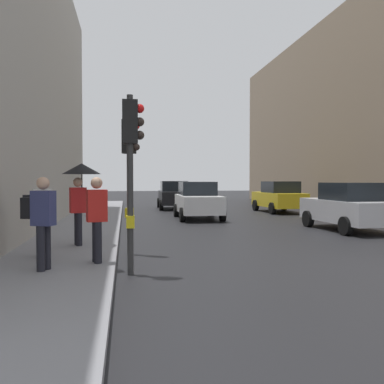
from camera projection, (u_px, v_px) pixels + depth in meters
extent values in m
cube|color=gray|center=(81.00, 234.00, 14.24)|extent=(2.52, 40.00, 0.16)
cylinder|color=#2D2D2D|center=(130.00, 185.00, 8.47)|extent=(0.12, 0.12, 3.53)
cube|color=black|center=(130.00, 122.00, 8.43)|extent=(0.30, 0.24, 0.84)
cube|color=yellow|center=(130.00, 222.00, 8.49)|extent=(0.16, 0.20, 0.24)
sphere|color=red|center=(140.00, 109.00, 8.45)|extent=(0.18, 0.18, 0.18)
sphere|color=#2D231E|center=(140.00, 122.00, 8.46)|extent=(0.18, 0.18, 0.18)
sphere|color=#2D231E|center=(140.00, 135.00, 8.47)|extent=(0.18, 0.18, 0.18)
cylinder|color=#2D2D2D|center=(129.00, 185.00, 10.77)|extent=(0.12, 0.12, 3.46)
cube|color=black|center=(129.00, 137.00, 10.73)|extent=(0.37, 0.33, 0.84)
cube|color=yellow|center=(129.00, 213.00, 10.79)|extent=(0.22, 0.25, 0.24)
sphere|color=red|center=(136.00, 126.00, 10.68)|extent=(0.18, 0.18, 0.18)
sphere|color=#2D231E|center=(136.00, 136.00, 10.69)|extent=(0.18, 0.18, 0.18)
sphere|color=#2D231E|center=(136.00, 147.00, 10.70)|extent=(0.18, 0.18, 0.18)
cube|color=black|center=(174.00, 197.00, 27.36)|extent=(1.91, 4.24, 0.80)
cube|color=black|center=(174.00, 186.00, 27.59)|extent=(1.65, 2.04, 0.64)
cylinder|color=black|center=(191.00, 205.00, 26.15)|extent=(0.24, 0.65, 0.64)
cylinder|color=black|center=(161.00, 205.00, 25.92)|extent=(0.24, 0.65, 0.64)
cylinder|color=black|center=(186.00, 203.00, 28.83)|extent=(0.24, 0.65, 0.64)
cylinder|color=black|center=(159.00, 203.00, 28.60)|extent=(0.24, 0.65, 0.64)
cube|color=#BCBCC1|center=(348.00, 211.00, 15.93)|extent=(2.01, 4.29, 0.80)
cube|color=black|center=(352.00, 191.00, 15.66)|extent=(1.70, 2.08, 0.64)
cylinder|color=black|center=(308.00, 219.00, 17.08)|extent=(0.25, 0.65, 0.64)
cylinder|color=black|center=(349.00, 218.00, 17.44)|extent=(0.25, 0.65, 0.64)
cylinder|color=black|center=(346.00, 226.00, 14.43)|extent=(0.25, 0.65, 0.64)
cube|color=yellow|center=(279.00, 200.00, 24.64)|extent=(1.95, 4.26, 0.80)
cube|color=black|center=(280.00, 187.00, 24.37)|extent=(1.67, 2.06, 0.64)
cylinder|color=black|center=(256.00, 205.00, 25.80)|extent=(0.24, 0.65, 0.64)
cylinder|color=black|center=(284.00, 205.00, 26.14)|extent=(0.24, 0.65, 0.64)
cylinder|color=black|center=(272.00, 208.00, 23.15)|extent=(0.24, 0.65, 0.64)
cylinder|color=black|center=(304.00, 208.00, 23.49)|extent=(0.24, 0.65, 0.64)
cube|color=silver|center=(198.00, 204.00, 20.46)|extent=(1.86, 4.23, 0.80)
cube|color=black|center=(197.00, 188.00, 20.69)|extent=(1.63, 2.02, 0.64)
cylinder|color=black|center=(223.00, 214.00, 19.26)|extent=(0.23, 0.64, 0.64)
cylinder|color=black|center=(182.00, 215.00, 19.02)|extent=(0.23, 0.64, 0.64)
cylinder|color=black|center=(212.00, 210.00, 21.94)|extent=(0.23, 0.64, 0.64)
cylinder|color=black|center=(176.00, 210.00, 21.69)|extent=(0.23, 0.64, 0.64)
cylinder|color=black|center=(77.00, 229.00, 11.38)|extent=(0.16, 0.16, 0.85)
cylinder|color=black|center=(79.00, 229.00, 11.20)|extent=(0.16, 0.16, 0.85)
cube|color=red|center=(78.00, 200.00, 11.26)|extent=(0.46, 0.37, 0.66)
sphere|color=tan|center=(78.00, 182.00, 11.25)|extent=(0.24, 0.24, 0.24)
cylinder|color=black|center=(82.00, 190.00, 11.30)|extent=(0.02, 0.02, 0.90)
cone|color=black|center=(82.00, 169.00, 11.28)|extent=(1.00, 1.00, 0.28)
cylinder|color=black|center=(47.00, 247.00, 8.29)|extent=(0.16, 0.16, 0.85)
cylinder|color=black|center=(41.00, 249.00, 8.09)|extent=(0.16, 0.16, 0.85)
cube|color=navy|center=(43.00, 208.00, 8.16)|extent=(0.47, 0.39, 0.66)
sphere|color=tan|center=(43.00, 183.00, 8.15)|extent=(0.24, 0.24, 0.24)
cube|color=black|center=(29.00, 208.00, 8.23)|extent=(0.29, 0.33, 0.40)
cylinder|color=black|center=(42.00, 237.00, 9.71)|extent=(0.16, 0.16, 0.85)
cylinder|color=black|center=(43.00, 238.00, 9.52)|extent=(0.16, 0.16, 0.85)
cube|color=silver|center=(42.00, 204.00, 9.59)|extent=(0.46, 0.36, 0.66)
sphere|color=tan|center=(42.00, 183.00, 9.58)|extent=(0.24, 0.24, 0.24)
cube|color=black|center=(28.00, 204.00, 9.47)|extent=(0.27, 0.32, 0.40)
cylinder|color=black|center=(96.00, 241.00, 9.04)|extent=(0.16, 0.16, 0.85)
cylinder|color=black|center=(98.00, 243.00, 8.86)|extent=(0.16, 0.16, 0.85)
cube|color=red|center=(97.00, 206.00, 8.93)|extent=(0.45, 0.35, 0.66)
sphere|color=tan|center=(97.00, 183.00, 8.91)|extent=(0.24, 0.24, 0.24)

